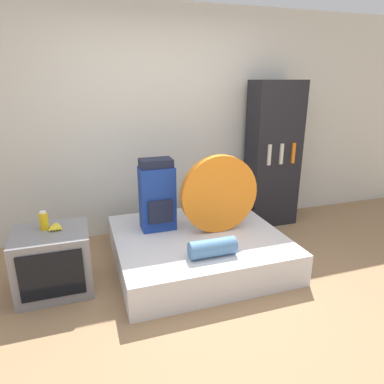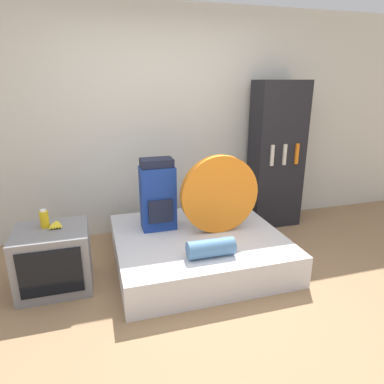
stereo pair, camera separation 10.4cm
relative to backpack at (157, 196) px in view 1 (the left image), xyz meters
The scene contains 10 objects.
ground_plane 1.35m from the backpack, 76.77° to the right, with size 16.00×16.00×0.00m, color #997551.
wall_back 1.00m from the backpack, 69.80° to the left, with size 8.00×0.05×2.60m.
bed 0.67m from the backpack, 36.91° to the right, with size 1.64×1.52×0.31m.
backpack is the anchor object (origin of this frame).
tent_bag 0.63m from the backpack, 24.29° to the right, with size 0.79×0.09×0.79m.
sleeping_roll 0.85m from the backpack, 66.62° to the right, with size 0.42×0.16×0.16m.
television 1.14m from the backpack, 161.37° to the right, with size 0.62×0.55×0.56m.
canister 1.09m from the backpack, 165.90° to the right, with size 0.07×0.07×0.17m.
banana_bunch 1.01m from the backpack, 164.08° to the right, with size 0.13×0.17×0.03m.
bookshelf 1.66m from the backpack, 15.32° to the left, with size 0.62×0.38×1.79m.
Camera 1 is at (-0.97, -2.10, 1.79)m, focal length 32.00 mm.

